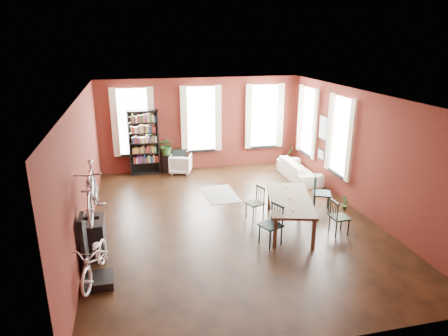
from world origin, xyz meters
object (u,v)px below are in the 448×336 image
object	(u,v)px
dining_chair_b	(255,203)
plant_stand	(168,163)
cream_sofa	(299,167)
bike_trainer	(98,281)
dining_table	(289,213)
dining_chair_a	(271,225)
white_armchair	(181,163)
bookshelf	(144,143)
console_table	(96,236)
dining_chair_c	(340,217)
bicycle_floor	(93,242)
dining_chair_d	(322,193)

from	to	relation	value
dining_chair_b	plant_stand	xyz separation A→B (m)	(-1.81, 4.28, -0.12)
cream_sofa	bike_trainer	world-z (taller)	cream_sofa
dining_table	dining_chair_a	xyz separation A→B (m)	(-0.73, -0.70, 0.09)
white_armchair	cream_sofa	distance (m)	4.04
bookshelf	console_table	xyz separation A→B (m)	(-1.28, -5.20, -0.70)
dining_chair_c	bookshelf	size ratio (longest dim) A/B	0.39
dining_chair_b	white_armchair	distance (m)	4.32
dining_chair_b	bicycle_floor	xyz separation A→B (m)	(-3.79, -2.17, 0.51)
dining_table	bicycle_floor	bearing A→B (deg)	-145.95
plant_stand	bicycle_floor	xyz separation A→B (m)	(-1.98, -6.45, 0.62)
dining_table	console_table	size ratio (longest dim) A/B	2.78
dining_chair_d	white_armchair	bearing A→B (deg)	62.62
dining_chair_a	dining_table	bearing A→B (deg)	110.52
dining_chair_b	cream_sofa	size ratio (longest dim) A/B	0.41
dining_chair_b	bike_trainer	distance (m)	4.36
dining_table	dining_chair_d	bearing A→B (deg)	46.55
bookshelf	white_armchair	world-z (taller)	bookshelf
dining_chair_b	dining_chair_c	bearing A→B (deg)	34.72
dining_chair_a	console_table	size ratio (longest dim) A/B	1.18
bike_trainer	cream_sofa	bearing A→B (deg)	37.70
dining_table	dining_chair_d	world-z (taller)	dining_chair_d
dining_chair_d	cream_sofa	bearing A→B (deg)	13.24
dining_chair_b	bookshelf	distance (m)	5.06
dining_chair_b	dining_chair_d	bearing A→B (deg)	73.09
dining_chair_b	cream_sofa	distance (m)	3.50
dining_chair_a	bicycle_floor	bearing A→B (deg)	-101.35
dining_chair_b	bicycle_floor	world-z (taller)	bicycle_floor
dining_table	dining_chair_a	world-z (taller)	dining_chair_a
bookshelf	dining_chair_d	bearing A→B (deg)	-43.27
dining_chair_d	bicycle_floor	bearing A→B (deg)	134.58
dining_chair_b	dining_chair_c	size ratio (longest dim) A/B	1.00
white_armchair	bike_trainer	bearing A→B (deg)	86.77
dining_chair_c	bicycle_floor	xyz separation A→B (m)	(-5.50, -0.89, 0.50)
white_armchair	bicycle_floor	size ratio (longest dim) A/B	0.47
console_table	bicycle_floor	bearing A→B (deg)	-85.98
plant_stand	console_table	bearing A→B (deg)	-111.74
plant_stand	bicycle_floor	distance (m)	6.78
bookshelf	console_table	distance (m)	5.40
dining_chair_c	dining_chair_d	distance (m)	1.34
white_armchair	plant_stand	xyz separation A→B (m)	(-0.40, 0.20, -0.05)
bookshelf	console_table	size ratio (longest dim) A/B	2.75
dining_chair_a	dining_chair_b	bearing A→B (deg)	154.36
dining_chair_b	bookshelf	xyz separation A→B (m)	(-2.60, 4.29, 0.67)
dining_chair_c	bicycle_floor	distance (m)	5.60
dining_chair_a	dining_chair_b	world-z (taller)	dining_chair_a
dining_table	bookshelf	bearing A→B (deg)	139.02
dining_chair_a	console_table	world-z (taller)	dining_chair_a
bike_trainer	dining_table	bearing A→B (deg)	18.19
bike_trainer	bicycle_floor	xyz separation A→B (m)	(-0.02, -0.02, 0.85)
dining_table	cream_sofa	world-z (taller)	cream_sofa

